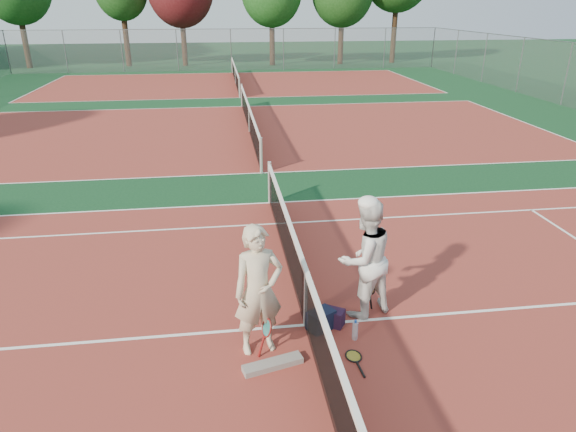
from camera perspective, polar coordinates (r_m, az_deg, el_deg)
The scene contains 17 objects.
ground at distance 8.38m, azimuth 1.93°, elevation -12.03°, with size 130.00×130.00×0.00m, color #0E351A.
court_main at distance 8.38m, azimuth 1.93°, elevation -12.02°, with size 23.77×10.97×0.01m, color maroon.
court_far_a at distance 20.88m, azimuth -4.30°, elevation 9.34°, with size 23.77×10.97×0.01m, color maroon.
court_far_b at distance 34.15m, azimuth -5.84°, elevation 14.45°, with size 23.77×10.97×0.01m, color maroon.
net_main at distance 8.10m, azimuth 1.97°, elevation -9.06°, with size 0.10×10.98×1.02m, color black, non-canonical shape.
net_far_a at distance 20.77m, azimuth -4.34°, elevation 10.70°, with size 0.10×10.98×1.02m, color black, non-canonical shape.
net_far_b at distance 34.08m, azimuth -5.87°, elevation 15.29°, with size 0.10×10.98×1.02m, color black, non-canonical shape.
fence_back at distance 40.94m, azimuth -6.34°, elevation 17.87°, with size 32.00×0.06×3.00m, color slate, non-canonical shape.
player_a at distance 7.35m, azimuth -3.30°, elevation -8.28°, with size 0.72×0.47×1.98m, color beige.
player_b at distance 8.28m, azimuth 8.54°, elevation -4.71°, with size 0.97×0.75×1.99m, color white.
racket_red at distance 7.62m, azimuth -2.38°, elevation -13.33°, with size 0.21×0.27×0.58m, color maroon, non-canonical shape.
racket_black_held at distance 8.65m, azimuth 8.92°, elevation -8.77°, with size 0.17×0.27×0.59m, color black, non-canonical shape.
racket_spare at distance 7.78m, azimuth 7.29°, elevation -15.19°, with size 0.60×0.27×0.03m, color black, non-canonical shape.
sports_bag_navy at distance 8.23m, azimuth 3.68°, elevation -11.45°, with size 0.41×0.28×0.32m, color black.
sports_bag_purple at distance 8.34m, azimuth 5.03°, elevation -11.15°, with size 0.34×0.23×0.27m, color black.
net_cover_canvas at distance 7.53m, azimuth -1.70°, elevation -16.15°, with size 0.87×0.20×0.09m, color slate.
water_bottle at distance 8.05m, azimuth 7.46°, elevation -12.54°, with size 0.09×0.09×0.30m, color #C9E7FF.
Camera 1 is at (-1.20, -6.79, 4.76)m, focal length 32.00 mm.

